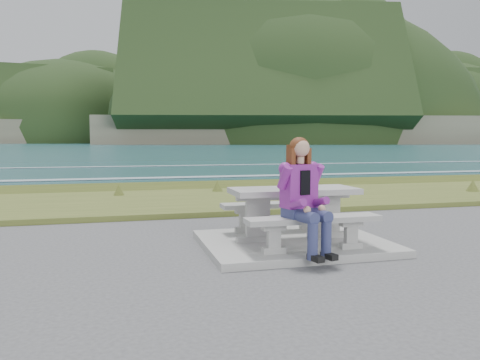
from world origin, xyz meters
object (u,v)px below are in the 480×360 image
object	(u,v)px
picnic_table	(294,200)
bench_landward	(313,224)
seated_woman	(306,211)
bench_seaward	(278,209)

from	to	relation	value
picnic_table	bench_landward	size ratio (longest dim) A/B	1.00
picnic_table	seated_woman	bearing A→B (deg)	-100.78
seated_woman	picnic_table	bearing A→B (deg)	65.32
bench_landward	bench_seaward	world-z (taller)	same
bench_seaward	picnic_table	bearing A→B (deg)	-90.00
picnic_table	bench_seaward	xyz separation A→B (m)	(0.00, 0.70, -0.23)
bench_landward	bench_seaward	xyz separation A→B (m)	(0.00, 1.40, 0.00)
bench_landward	seated_woman	distance (m)	0.29
bench_seaward	seated_woman	xyz separation A→B (m)	(-0.16, -1.54, 0.19)
picnic_table	bench_seaward	world-z (taller)	picnic_table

